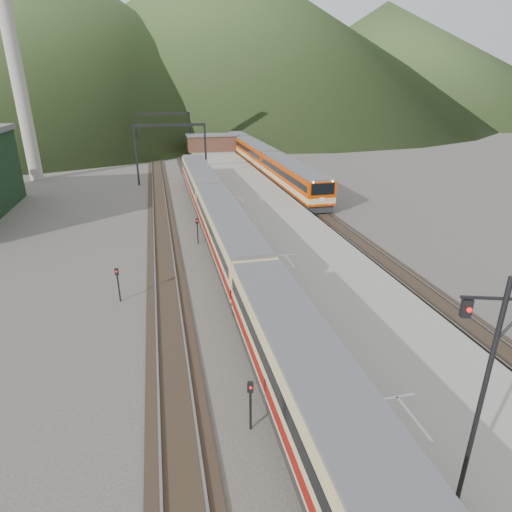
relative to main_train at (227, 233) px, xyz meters
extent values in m
cube|color=black|center=(0.00, 13.65, -1.93)|extent=(2.60, 200.00, 0.12)
cube|color=slate|center=(-0.72, 13.65, -1.83)|extent=(0.10, 200.00, 0.14)
cube|color=slate|center=(0.72, 13.65, -1.83)|extent=(0.10, 200.00, 0.14)
cube|color=black|center=(-5.00, 13.65, -1.93)|extent=(2.60, 200.00, 0.12)
cube|color=slate|center=(-5.72, 13.65, -1.83)|extent=(0.10, 200.00, 0.14)
cube|color=slate|center=(-4.28, 13.65, -1.83)|extent=(0.10, 200.00, 0.14)
cube|color=black|center=(11.50, 13.65, -1.93)|extent=(2.60, 200.00, 0.12)
cube|color=slate|center=(10.78, 13.65, -1.83)|extent=(0.10, 200.00, 0.14)
cube|color=slate|center=(12.22, 13.65, -1.83)|extent=(0.10, 200.00, 0.14)
cube|color=gray|center=(5.60, 11.65, -1.49)|extent=(8.00, 100.00, 1.00)
cube|color=black|center=(-7.50, 28.65, 2.01)|extent=(0.25, 0.25, 8.00)
cube|color=black|center=(1.80, 28.65, 2.01)|extent=(0.25, 0.25, 8.00)
cube|color=black|center=(-2.85, 28.65, 5.81)|extent=(9.30, 0.22, 0.35)
cube|color=black|center=(-7.50, 53.65, 2.01)|extent=(0.25, 0.25, 8.00)
cube|color=black|center=(1.80, 53.65, 2.01)|extent=(0.25, 0.25, 8.00)
cube|color=black|center=(-2.85, 53.65, 5.81)|extent=(9.30, 0.22, 0.35)
cylinder|color=#9E998E|center=(-22.00, 35.65, 13.01)|extent=(1.80, 1.80, 30.00)
cube|color=#4D2F22|center=(5.60, 51.65, 0.41)|extent=(9.00, 4.00, 2.80)
cube|color=slate|center=(5.60, 51.65, 1.96)|extent=(9.40, 4.40, 0.30)
cone|color=#2E411E|center=(-40.00, 163.65, 28.01)|extent=(180.00, 180.00, 60.00)
cone|color=#2E411E|center=(30.00, 203.65, 35.51)|extent=(220.00, 220.00, 75.00)
cone|color=#2E411E|center=(110.00, 183.65, 23.01)|extent=(160.00, 160.00, 50.00)
cube|color=tan|center=(0.00, -19.87, 0.00)|extent=(2.88, 19.37, 3.52)
cube|color=tan|center=(0.00, 0.00, 0.00)|extent=(2.88, 19.37, 3.52)
cube|color=tan|center=(0.00, 19.87, 0.00)|extent=(2.88, 19.37, 3.52)
cube|color=#BE3600|center=(11.50, 19.45, 0.11)|extent=(3.05, 20.53, 3.73)
cube|color=#BE3600|center=(11.50, 40.48, 0.11)|extent=(3.05, 20.53, 3.73)
cube|color=#BE3600|center=(11.50, 61.50, 0.11)|extent=(3.05, 20.53, 3.73)
cylinder|color=black|center=(3.23, -23.69, 2.75)|extent=(0.14, 0.14, 7.48)
cube|color=black|center=(3.23, -23.69, 5.89)|extent=(2.11, 0.75, 0.07)
cube|color=black|center=(2.38, -23.41, 5.59)|extent=(0.29, 0.25, 0.50)
cylinder|color=black|center=(-2.16, -18.47, -0.99)|extent=(0.10, 0.10, 2.00)
cube|color=black|center=(-2.16, -18.47, 0.06)|extent=(0.27, 0.23, 0.45)
cylinder|color=black|center=(-2.01, 3.50, -0.99)|extent=(0.10, 0.10, 2.00)
cube|color=black|center=(-2.01, 3.50, 0.06)|extent=(0.22, 0.16, 0.45)
cylinder|color=black|center=(-7.92, -5.99, -0.99)|extent=(0.10, 0.10, 2.00)
cube|color=black|center=(-7.92, -5.99, 0.06)|extent=(0.23, 0.17, 0.45)
camera|label=1|loc=(-4.95, -31.49, 10.83)|focal=30.00mm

